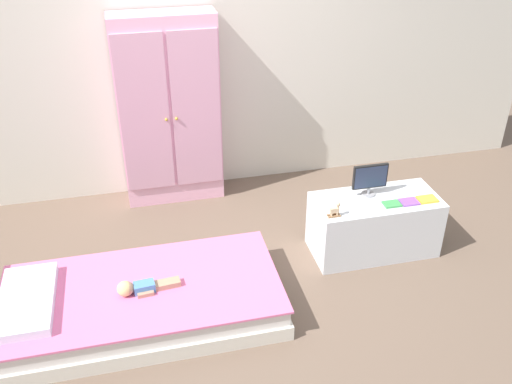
{
  "coord_description": "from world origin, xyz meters",
  "views": [
    {
      "loc": [
        -0.43,
        -2.91,
        2.55
      ],
      "look_at": [
        0.35,
        0.4,
        0.53
      ],
      "focal_mm": 39.43,
      "sensor_mm": 36.0,
      "label": 1
    }
  ],
  "objects_px": {
    "tv_monitor": "(370,178)",
    "book_yellow": "(427,199)",
    "doll": "(137,288)",
    "rocking_horse_toy": "(335,210)",
    "book_green": "(392,204)",
    "book_purple": "(409,202)",
    "bed": "(143,302)",
    "wardrobe": "(169,111)",
    "tv_stand": "(374,225)"
  },
  "relations": [
    {
      "from": "book_purple",
      "to": "wardrobe",
      "type": "bearing_deg",
      "value": 141.39
    },
    {
      "from": "doll",
      "to": "wardrobe",
      "type": "bearing_deg",
      "value": 75.4
    },
    {
      "from": "bed",
      "to": "book_purple",
      "type": "height_order",
      "value": "book_purple"
    },
    {
      "from": "wardrobe",
      "to": "tv_monitor",
      "type": "distance_m",
      "value": 1.7
    },
    {
      "from": "book_yellow",
      "to": "doll",
      "type": "bearing_deg",
      "value": -172.6
    },
    {
      "from": "tv_stand",
      "to": "book_purple",
      "type": "xyz_separation_m",
      "value": [
        0.2,
        -0.1,
        0.23
      ]
    },
    {
      "from": "bed",
      "to": "tv_monitor",
      "type": "height_order",
      "value": "tv_monitor"
    },
    {
      "from": "doll",
      "to": "rocking_horse_toy",
      "type": "bearing_deg",
      "value": 9.41
    },
    {
      "from": "doll",
      "to": "rocking_horse_toy",
      "type": "relative_size",
      "value": 3.59
    },
    {
      "from": "doll",
      "to": "tv_stand",
      "type": "height_order",
      "value": "tv_stand"
    },
    {
      "from": "tv_monitor",
      "to": "book_green",
      "type": "distance_m",
      "value": 0.24
    },
    {
      "from": "book_purple",
      "to": "tv_stand",
      "type": "bearing_deg",
      "value": 154.36
    },
    {
      "from": "book_purple",
      "to": "doll",
      "type": "bearing_deg",
      "value": -172.07
    },
    {
      "from": "tv_monitor",
      "to": "book_yellow",
      "type": "distance_m",
      "value": 0.44
    },
    {
      "from": "wardrobe",
      "to": "doll",
      "type": "bearing_deg",
      "value": -104.6
    },
    {
      "from": "tv_monitor",
      "to": "rocking_horse_toy",
      "type": "bearing_deg",
      "value": -147.57
    },
    {
      "from": "rocking_horse_toy",
      "to": "book_yellow",
      "type": "distance_m",
      "value": 0.72
    },
    {
      "from": "book_yellow",
      "to": "book_purple",
      "type": "bearing_deg",
      "value": 180.0
    },
    {
      "from": "book_green",
      "to": "book_purple",
      "type": "bearing_deg",
      "value": 0.0
    },
    {
      "from": "doll",
      "to": "book_green",
      "type": "height_order",
      "value": "book_green"
    },
    {
      "from": "tv_monitor",
      "to": "book_purple",
      "type": "xyz_separation_m",
      "value": [
        0.24,
        -0.17,
        -0.13
      ]
    },
    {
      "from": "tv_stand",
      "to": "bed",
      "type": "bearing_deg",
      "value": -169.13
    },
    {
      "from": "book_green",
      "to": "book_yellow",
      "type": "bearing_deg",
      "value": 0.0
    },
    {
      "from": "wardrobe",
      "to": "tv_stand",
      "type": "distance_m",
      "value": 1.85
    },
    {
      "from": "bed",
      "to": "book_purple",
      "type": "distance_m",
      "value": 1.96
    },
    {
      "from": "wardrobe",
      "to": "book_green",
      "type": "xyz_separation_m",
      "value": [
        1.42,
        -1.24,
        -0.34
      ]
    },
    {
      "from": "rocking_horse_toy",
      "to": "book_yellow",
      "type": "bearing_deg",
      "value": 3.54
    },
    {
      "from": "tv_stand",
      "to": "book_purple",
      "type": "height_order",
      "value": "book_purple"
    },
    {
      "from": "tv_monitor",
      "to": "book_green",
      "type": "relative_size",
      "value": 2.14
    },
    {
      "from": "doll",
      "to": "book_green",
      "type": "relative_size",
      "value": 3.24
    },
    {
      "from": "tv_stand",
      "to": "book_green",
      "type": "relative_size",
      "value": 7.53
    },
    {
      "from": "tv_monitor",
      "to": "wardrobe",
      "type": "bearing_deg",
      "value": 140.82
    },
    {
      "from": "doll",
      "to": "tv_monitor",
      "type": "distance_m",
      "value": 1.79
    },
    {
      "from": "tv_monitor",
      "to": "rocking_horse_toy",
      "type": "xyz_separation_m",
      "value": [
        -0.34,
        -0.21,
        -0.09
      ]
    },
    {
      "from": "book_purple",
      "to": "bed",
      "type": "bearing_deg",
      "value": -173.08
    },
    {
      "from": "wardrobe",
      "to": "tv_monitor",
      "type": "relative_size",
      "value": 6.07
    },
    {
      "from": "tv_monitor",
      "to": "book_green",
      "type": "xyz_separation_m",
      "value": [
        0.11,
        -0.17,
        -0.13
      ]
    },
    {
      "from": "wardrobe",
      "to": "book_green",
      "type": "height_order",
      "value": "wardrobe"
    },
    {
      "from": "bed",
      "to": "tv_stand",
      "type": "height_order",
      "value": "tv_stand"
    },
    {
      "from": "bed",
      "to": "book_green",
      "type": "height_order",
      "value": "book_green"
    },
    {
      "from": "bed",
      "to": "rocking_horse_toy",
      "type": "distance_m",
      "value": 1.41
    },
    {
      "from": "bed",
      "to": "rocking_horse_toy",
      "type": "height_order",
      "value": "rocking_horse_toy"
    },
    {
      "from": "tv_stand",
      "to": "book_yellow",
      "type": "xyz_separation_m",
      "value": [
        0.34,
        -0.1,
        0.23
      ]
    },
    {
      "from": "book_yellow",
      "to": "book_green",
      "type": "bearing_deg",
      "value": 180.0
    },
    {
      "from": "tv_stand",
      "to": "book_purple",
      "type": "bearing_deg",
      "value": -25.64
    },
    {
      "from": "wardrobe",
      "to": "rocking_horse_toy",
      "type": "relative_size",
      "value": 14.41
    },
    {
      "from": "tv_stand",
      "to": "rocking_horse_toy",
      "type": "distance_m",
      "value": 0.48
    },
    {
      "from": "tv_stand",
      "to": "book_green",
      "type": "xyz_separation_m",
      "value": [
        0.07,
        -0.1,
        0.23
      ]
    },
    {
      "from": "book_green",
      "to": "tv_monitor",
      "type": "bearing_deg",
      "value": 122.08
    },
    {
      "from": "rocking_horse_toy",
      "to": "book_yellow",
      "type": "height_order",
      "value": "rocking_horse_toy"
    }
  ]
}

